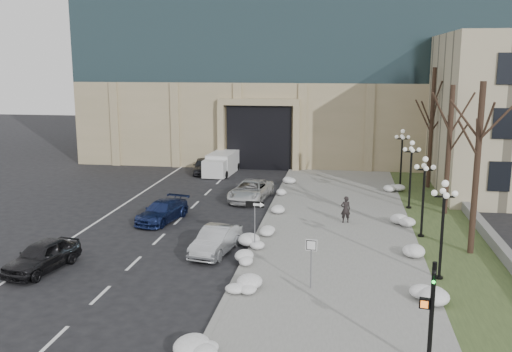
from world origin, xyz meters
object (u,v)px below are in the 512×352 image
(car_d, at_px, (251,190))
(lamppost_b, at_px, (424,186))
(lamppost_c, at_px, (411,165))
(lamppost_d, at_px, (402,151))
(car_a, at_px, (42,256))
(car_e, at_px, (203,166))
(car_b, at_px, (216,240))
(one_way_sign, at_px, (258,211))
(car_c, at_px, (162,211))
(traffic_signal, at_px, (430,318))
(keep_sign, at_px, (311,253))
(pedestrian, at_px, (346,209))
(box_truck, at_px, (222,164))
(lamppost_a, at_px, (443,216))

(car_d, xyz_separation_m, lamppost_b, (11.12, -7.48, 2.35))
(lamppost_c, distance_m, lamppost_d, 6.50)
(car_a, bearing_deg, car_e, 97.00)
(car_a, height_order, car_b, car_a)
(one_way_sign, height_order, lamppost_d, lamppost_d)
(car_b, xyz_separation_m, car_c, (-4.70, 5.44, -0.05))
(traffic_signal, distance_m, lamppost_b, 14.88)
(car_c, xyz_separation_m, lamppost_b, (15.75, -1.10, 2.41))
(keep_sign, xyz_separation_m, traffic_signal, (4.16, -6.13, 0.14))
(lamppost_d, bearing_deg, car_b, -122.50)
(lamppost_c, relative_size, lamppost_d, 1.00)
(car_b, xyz_separation_m, pedestrian, (6.75, 6.53, 0.25))
(car_a, distance_m, box_truck, 25.35)
(one_way_sign, relative_size, keep_sign, 1.17)
(car_a, relative_size, traffic_signal, 1.14)
(car_c, distance_m, box_truck, 15.93)
(keep_sign, bearing_deg, car_e, 121.08)
(car_b, bearing_deg, car_e, 115.26)
(one_way_sign, xyz_separation_m, lamppost_c, (8.89, 10.35, 0.78))
(box_truck, height_order, lamppost_c, lamppost_c)
(car_e, distance_m, lamppost_a, 28.88)
(car_a, xyz_separation_m, car_d, (7.68, 15.55, -0.01))
(car_a, height_order, car_e, car_a)
(car_c, xyz_separation_m, lamppost_d, (15.75, 11.90, 2.41))
(car_e, bearing_deg, lamppost_a, -64.60)
(lamppost_d, bearing_deg, traffic_signal, -93.39)
(lamppost_a, bearing_deg, lamppost_c, 90.00)
(one_way_sign, xyz_separation_m, traffic_signal, (7.24, -10.89, -0.41))
(car_a, height_order, one_way_sign, one_way_sign)
(box_truck, relative_size, traffic_signal, 1.58)
(car_d, xyz_separation_m, lamppost_a, (11.12, -13.98, 2.35))
(car_d, relative_size, car_e, 1.28)
(pedestrian, distance_m, keep_sign, 10.93)
(car_e, relative_size, lamppost_d, 0.86)
(car_c, xyz_separation_m, car_d, (4.63, 6.38, 0.07))
(pedestrian, xyz_separation_m, lamppost_a, (4.30, -8.69, 2.12))
(keep_sign, bearing_deg, car_a, -175.11)
(car_e, relative_size, keep_sign, 1.73)
(car_e, bearing_deg, lamppost_d, -23.14)
(car_a, distance_m, traffic_signal, 18.43)
(car_a, height_order, traffic_signal, traffic_signal)
(pedestrian, xyz_separation_m, keep_sign, (-1.51, -10.80, 0.78))
(lamppost_d, bearing_deg, car_e, 167.68)
(car_b, height_order, keep_sign, keep_sign)
(car_e, distance_m, one_way_sign, 22.17)
(car_d, bearing_deg, lamppost_a, -44.56)
(car_a, bearing_deg, car_b, 36.86)
(car_e, xyz_separation_m, box_truck, (1.70, 0.31, 0.20))
(box_truck, bearing_deg, car_b, -74.81)
(lamppost_d, bearing_deg, keep_sign, -105.05)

